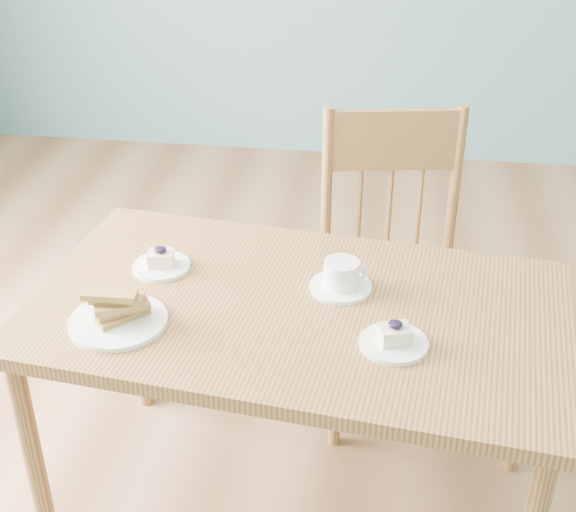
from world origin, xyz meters
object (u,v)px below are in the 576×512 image
Objects in this scene: dining_table at (296,328)px; cheesecake_plate_far at (161,263)px; cheesecake_plate_near at (394,339)px; coffee_cup at (342,277)px; dining_chair at (393,270)px; biscotti_plate at (117,314)px.

dining_table is 9.19× the size of cheesecake_plate_far.
coffee_cup is (-0.14, 0.23, 0.02)m from cheesecake_plate_near.
cheesecake_plate_near is 1.00× the size of coffee_cup.
dining_chair is at bearing 72.75° from dining_table.
dining_chair reaches higher than coffee_cup.
dining_table is at bearing -123.87° from dining_chair.
dining_chair reaches higher than dining_table.
coffee_cup is (-0.14, -0.46, 0.24)m from dining_chair.
dining_table is 0.29m from cheesecake_plate_near.
dining_table is 8.81× the size of coffee_cup.
cheesecake_plate_near is 0.68m from cheesecake_plate_far.
cheesecake_plate_near is 0.66m from biscotti_plate.
dining_chair is 0.98m from biscotti_plate.
coffee_cup is at bearing 121.82° from cheesecake_plate_near.
dining_table is at bearing 150.84° from cheesecake_plate_near.
biscotti_plate is at bearing -143.75° from dining_chair.
cheesecake_plate_near is at bearing -99.71° from dining_chair.
cheesecake_plate_far is at bearing 158.76° from coffee_cup.
dining_chair is 4.21× the size of biscotti_plate.
cheesecake_plate_far is 0.65× the size of biscotti_plate.
biscotti_plate reaches higher than cheesecake_plate_near.
cheesecake_plate_far is at bearing -155.97° from dining_chair.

